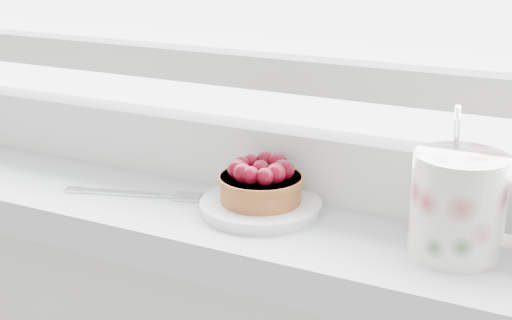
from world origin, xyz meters
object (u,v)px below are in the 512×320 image
Objects in this scene: raspberry_tart at (261,182)px; floral_mug at (461,204)px; saucer at (261,206)px; fork at (145,194)px.

floral_mug is at bearing -2.47° from raspberry_tart.
floral_mug is at bearing -2.42° from saucer.
floral_mug is at bearing 1.36° from fork.
fork is at bearing -172.92° from raspberry_tart.
saucer is 1.44× the size of raspberry_tart.
floral_mug reaches higher than saucer.
saucer is 0.13m from fork.
fork is (-0.13, -0.02, -0.00)m from saucer.
raspberry_tart is at bearing 7.08° from fork.
floral_mug reaches higher than raspberry_tart.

